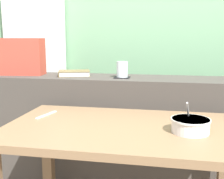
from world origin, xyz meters
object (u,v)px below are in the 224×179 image
(closed_book, at_px, (74,73))
(coaster_square, at_px, (122,77))
(throw_pillow, at_px, (21,57))
(soup_bowl, at_px, (190,125))
(juice_glass, at_px, (122,70))
(fork_utensil, at_px, (46,115))
(breakfast_table, at_px, (124,148))

(closed_book, bearing_deg, coaster_square, -6.75)
(throw_pillow, bearing_deg, closed_book, 1.20)
(soup_bowl, bearing_deg, closed_book, 139.68)
(closed_book, height_order, soup_bowl, closed_book)
(coaster_square, height_order, soup_bowl, coaster_square)
(closed_book, relative_size, soup_bowl, 1.44)
(juice_glass, height_order, fork_utensil, juice_glass)
(juice_glass, bearing_deg, fork_utensil, -128.27)
(throw_pillow, xyz_separation_m, fork_utensil, (0.39, -0.48, -0.28))
(breakfast_table, height_order, closed_book, closed_book)
(soup_bowl, relative_size, fork_utensil, 1.03)
(breakfast_table, height_order, soup_bowl, soup_bowl)
(breakfast_table, xyz_separation_m, closed_book, (-0.44, 0.60, 0.28))
(coaster_square, relative_size, soup_bowl, 0.57)
(throw_pillow, relative_size, soup_bowl, 1.83)
(closed_book, bearing_deg, throw_pillow, -178.80)
(breakfast_table, bearing_deg, soup_bowl, -6.67)
(throw_pillow, bearing_deg, breakfast_table, -35.21)
(juice_glass, xyz_separation_m, closed_book, (-0.35, 0.04, -0.03))
(fork_utensil, bearing_deg, breakfast_table, -0.91)
(coaster_square, bearing_deg, breakfast_table, -80.00)
(juice_glass, bearing_deg, coaster_square, 0.00)
(breakfast_table, relative_size, throw_pillow, 3.59)
(juice_glass, relative_size, soup_bowl, 0.60)
(breakfast_table, bearing_deg, coaster_square, 100.00)
(closed_book, xyz_separation_m, throw_pillow, (-0.39, -0.01, 0.11))
(breakfast_table, distance_m, soup_bowl, 0.34)
(coaster_square, bearing_deg, closed_book, 173.25)
(breakfast_table, xyz_separation_m, juice_glass, (-0.10, 0.56, 0.32))
(soup_bowl, bearing_deg, fork_utensil, 168.70)
(breakfast_table, distance_m, juice_glass, 0.65)
(fork_utensil, bearing_deg, coaster_square, 65.17)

